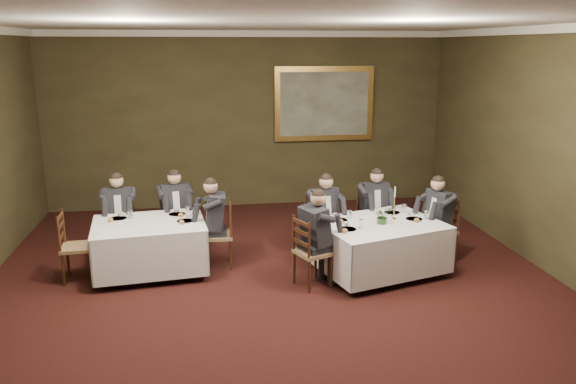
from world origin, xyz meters
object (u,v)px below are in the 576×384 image
object	(u,v)px
diner_main_endright	(439,230)
diner_sec_backright	(176,221)
chair_main_endleft	(312,266)
painting	(324,104)
chair_sec_endright	(219,248)
diner_main_backright	(373,219)
centerpiece	(382,215)
diner_sec_backleft	(120,225)
table_second	(150,243)
chair_sec_backright	(176,234)
table_main	(379,244)
chair_sec_endleft	(78,261)
chair_main_endright	(438,244)
chair_main_backright	(372,232)
chair_main_backleft	(322,240)
diner_main_endleft	(313,250)
diner_main_backleft	(322,226)
candlestick	(394,207)
chair_sec_backleft	(122,239)
diner_sec_endright	(218,234)

from	to	relation	value
diner_main_endright	diner_sec_backright	bearing A→B (deg)	55.65
chair_main_endleft	painting	distance (m)	4.65
diner_main_endright	chair_sec_endright	world-z (taller)	diner_main_endright
diner_sec_backright	diner_main_backright	bearing A→B (deg)	159.24
centerpiece	diner_sec_backleft	bearing A→B (deg)	161.16
table_second	diner_sec_backleft	size ratio (longest dim) A/B	1.27
diner_main_backright	chair_sec_backright	distance (m)	3.18
table_main	chair_sec_endleft	world-z (taller)	chair_sec_endleft
chair_main_endright	centerpiece	bearing A→B (deg)	89.06
table_main	chair_sec_endright	distance (m)	2.37
chair_sec_endright	chair_main_backright	bearing A→B (deg)	-80.54
chair_main_backleft	diner_main_endleft	world-z (taller)	diner_main_endleft
diner_main_backleft	diner_main_backright	xyz separation A→B (m)	(0.89, 0.25, 0.00)
diner_sec_backright	centerpiece	distance (m)	3.29
chair_main_endright	painting	world-z (taller)	painting
chair_main_backright	candlestick	bearing A→B (deg)	87.31
table_second	diner_main_endleft	bearing A→B (deg)	-19.64
chair_main_backright	chair_sec_backright	bearing A→B (deg)	-13.72
chair_main_endleft	diner_sec_backleft	world-z (taller)	diner_sec_backleft
diner_sec_backright	chair_sec_endleft	bearing A→B (deg)	21.71
chair_main_endright	chair_sec_endright	distance (m)	3.34
diner_main_endleft	painting	xyz separation A→B (m)	(1.03, 4.16, 1.56)
chair_sec_endright	candlestick	world-z (taller)	candlestick
diner_main_endright	diner_sec_backleft	world-z (taller)	same
chair_main_endright	centerpiece	world-z (taller)	centerpiece
diner_main_endright	chair_sec_backleft	bearing A→B (deg)	59.06
diner_main_endleft	centerpiece	bearing A→B (deg)	80.34
table_main	diner_sec_backleft	xyz separation A→B (m)	(-3.78, 1.25, 0.06)
diner_sec_backright	diner_sec_endright	world-z (taller)	same
chair_main_endright	candlestick	size ratio (longest dim) A/B	2.02
table_second	diner_sec_endright	size ratio (longest dim) A/B	1.27
table_second	chair_sec_endright	xyz separation A→B (m)	(0.99, 0.11, -0.17)
diner_main_endright	centerpiece	xyz separation A→B (m)	(-1.01, -0.34, 0.38)
diner_sec_endright	table_second	bearing A→B (deg)	97.38
diner_sec_backright	chair_main_endright	bearing A→B (deg)	151.46
diner_main_backright	chair_sec_backright	xyz separation A→B (m)	(-3.15, 0.39, -0.23)
diner_sec_backright	chair_sec_endleft	world-z (taller)	diner_sec_backright
chair_main_backleft	candlestick	bearing A→B (deg)	128.51
diner_sec_backright	candlestick	world-z (taller)	diner_sec_backright
chair_sec_backleft	painting	xyz separation A→B (m)	(3.78, 2.61, 1.79)
painting	chair_sec_endright	bearing A→B (deg)	-125.00
diner_main_endleft	diner_sec_backleft	bearing A→B (deg)	-142.44
diner_main_backright	chair_main_endright	world-z (taller)	diner_main_backright
painting	candlestick	bearing A→B (deg)	-85.98
chair_main_endright	diner_sec_backright	world-z (taller)	diner_sec_backright
table_main	chair_main_endleft	size ratio (longest dim) A/B	2.01
diner_main_backright	diner_sec_backright	distance (m)	3.17
table_main	diner_main_endright	xyz separation A→B (m)	(1.03, 0.30, 0.06)
chair_main_backright	diner_main_endleft	world-z (taller)	diner_main_endleft
chair_sec_backright	chair_sec_endright	world-z (taller)	same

